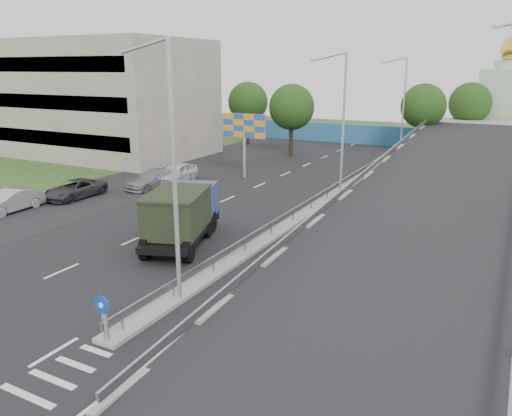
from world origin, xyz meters
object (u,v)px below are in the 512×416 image
Objects in this scene: parked_car_d at (153,179)px; parked_car_b at (11,201)px; billboard at (244,129)px; sign_bollard at (104,318)px; lamp_post_near at (170,161)px; dump_truck at (182,213)px; church at (510,101)px; lamp_post_mid at (341,117)px; parked_car_c at (75,189)px; lamp_post_far at (402,101)px; parked_car_e at (176,173)px.

parked_car_b is at bearing -102.16° from parked_car_d.
billboard is 8.75m from parked_car_d.
sign_bollard reaches higher than parked_car_d.
lamp_post_near is at bearing 88.36° from sign_bollard.
dump_truck is at bearing -72.20° from billboard.
lamp_post_near is 0.73× the size of church.
lamp_post_mid is at bearing -12.38° from billboard.
parked_car_c is at bearing 142.30° from dump_truck.
sign_bollard is 10.51m from dump_truck.
dump_truck is at bearing -106.07° from church.
lamp_post_near reaches higher than sign_bollard.
sign_bollard is 27.53m from billboard.
lamp_post_far is at bearing 64.07° from dump_truck.
parked_car_c is (-26.53, -43.85, -4.64)m from church.
lamp_post_far reaches higher than sign_bollard.
lamp_post_mid reaches higher than dump_truck.
parked_car_b is (-8.50, -16.42, -3.45)m from billboard.
sign_bollard is 0.34× the size of parked_car_d.
lamp_post_far is at bearing 60.71° from parked_car_b.
sign_bollard is 0.35× the size of parked_car_c.
dump_truck is 13.41m from parked_car_c.
parked_car_d is at bearing 116.47° from dump_truck.
lamp_post_near reaches higher than parked_car_c.
church reaches higher than lamp_post_near.
lamp_post_near is 22.40m from parked_car_e.
dump_truck is 1.54× the size of parked_car_c.
lamp_post_near and lamp_post_far have the same top height.
lamp_post_mid is 2.09× the size of parked_car_c.
lamp_post_far is at bearing 90.00° from lamp_post_mid.
lamp_post_far is at bearing 63.16° from billboard.
church is 2.82× the size of parked_car_e.
lamp_post_mid is at bearing -106.22° from church.
dump_truck is 14.75m from parked_car_e.
parked_car_d is at bearing -121.36° from church.
dump_truck reaches higher than parked_car_d.
billboard is at bearing -120.70° from church.
lamp_post_near reaches higher than parked_car_d.
lamp_post_far is 20.24m from billboard.
billboard is at bearing 112.49° from lamp_post_near.
lamp_post_near is 21.18m from parked_car_d.
lamp_post_mid reaches higher than parked_car_c.
sign_bollard is at bearing -99.81° from church.
lamp_post_near reaches higher than parked_car_b.
lamp_post_mid is 23.31m from parked_car_b.
lamp_post_near is at bearing -90.00° from lamp_post_mid.
lamp_post_near is (0.11, 3.83, 4.77)m from sign_bollard.
dump_truck is (-3.95, 5.93, -4.11)m from lamp_post_near.
billboard is 1.14× the size of parked_car_c.
lamp_post_far is (0.00, 20.00, 0.00)m from lamp_post_mid.
parked_car_d is (-13.65, -24.63, -5.09)m from lamp_post_far.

